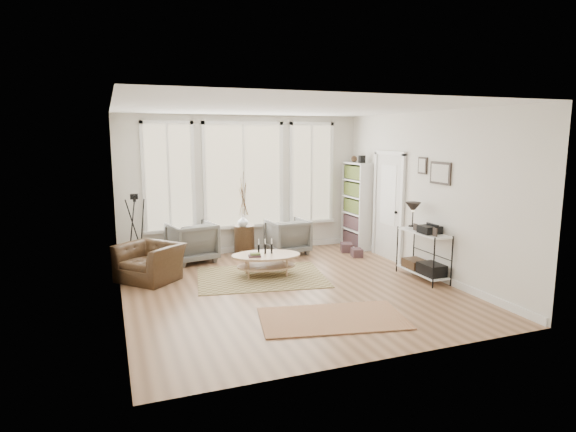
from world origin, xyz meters
name	(u,v)px	position (x,y,z in m)	size (l,w,h in m)	color
room	(290,202)	(0.02, 0.03, 1.43)	(5.50, 5.54, 2.90)	#966C4C
bay_window	(244,177)	(0.00, 2.71, 1.61)	(4.14, 0.12, 2.24)	#CFBC83
door	(388,204)	(2.57, 1.15, 1.12)	(0.09, 1.06, 2.22)	silver
bookcase	(357,205)	(2.44, 2.23, 0.96)	(0.31, 0.85, 2.06)	white
low_shelf	(423,250)	(2.38, -0.30, 0.51)	(0.38, 1.08, 1.30)	white
wall_art	(435,171)	(2.58, -0.27, 1.88)	(0.04, 0.88, 0.44)	black
rug_main	(261,277)	(-0.25, 0.76, 0.01)	(2.21, 1.66, 0.01)	brown
rug_runner	(332,318)	(0.07, -1.46, 0.01)	(1.97, 1.09, 0.01)	brown
coffee_table	(266,259)	(-0.13, 0.84, 0.30)	(1.34, 0.98, 0.56)	tan
armchair_left	(192,242)	(-1.20, 2.30, 0.39)	(0.84, 0.87, 0.79)	slate
armchair_right	(287,236)	(0.82, 2.27, 0.37)	(0.78, 0.81, 0.73)	slate
side_table	(244,215)	(-0.09, 2.41, 0.85)	(0.42, 0.42, 1.77)	#3C2818
vase	(243,221)	(-0.14, 2.33, 0.75)	(0.22, 0.22, 0.23)	silver
accent_chair	(150,262)	(-2.10, 1.29, 0.32)	(0.85, 0.98, 0.64)	#3C2818
tripod_camera	(136,234)	(-2.25, 2.17, 0.65)	(0.50, 0.50, 1.41)	black
book_stack_near	(346,247)	(2.05, 1.93, 0.10)	(0.23, 0.30, 0.19)	brown
book_stack_far	(357,253)	(2.05, 1.46, 0.08)	(0.21, 0.26, 0.17)	brown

